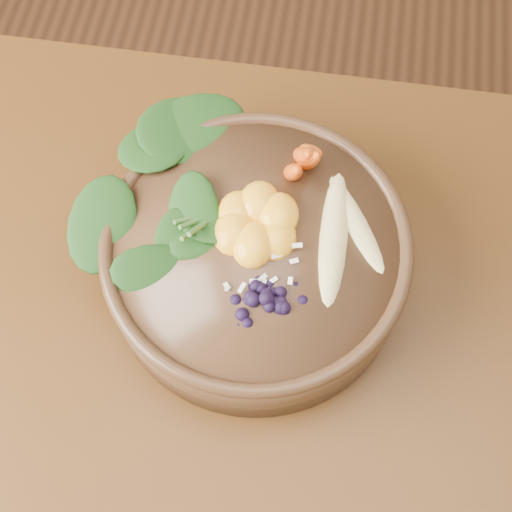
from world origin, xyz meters
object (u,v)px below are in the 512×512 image
Objects in this scene: stoneware_bowl at (256,260)px; mandarin_cluster at (256,217)px; dining_table at (486,471)px; carrot_cluster at (304,142)px; kale_heap at (201,178)px; blueberry_pile at (266,294)px; banana_halves at (347,223)px.

mandarin_cluster is (-0.00, 0.02, 0.06)m from stoneware_bowl.
dining_table is 0.42m from carrot_cluster.
carrot_cluster is (-0.25, 0.25, 0.22)m from dining_table.
kale_heap is at bearing 152.36° from mandarin_cluster.
carrot_cluster reaches higher than mandarin_cluster.
mandarin_cluster is 0.69× the size of blueberry_pile.
stoneware_bowl is 1.53× the size of kale_heap.
kale_heap is at bearing 149.02° from dining_table.
blueberry_pile is (0.02, -0.06, 0.06)m from stoneware_bowl.
kale_heap is 2.37× the size of carrot_cluster.
carrot_cluster is at bearing 84.60° from blueberry_pile.
stoneware_bowl is 3.62× the size of carrot_cluster.
carrot_cluster reaches higher than dining_table.
stoneware_bowl is at bearing -38.98° from kale_heap.
kale_heap is at bearing 125.95° from blueberry_pile.
blueberry_pile reaches higher than stoneware_bowl.
stoneware_bowl is at bearing -123.69° from carrot_cluster.
mandarin_cluster is at bearing -27.64° from kale_heap.
carrot_cluster is 0.09m from mandarin_cluster.
dining_table is 15.98× the size of mandarin_cluster.
dining_table is at bearing -59.61° from carrot_cluster.
blueberry_pile reaches higher than dining_table.
dining_table is 0.35m from stoneware_bowl.
kale_heap is at bearing 156.45° from banana_halves.
blueberry_pile reaches higher than mandarin_cluster.
kale_heap is 1.16× the size of banana_halves.
dining_table is 10.97× the size of blueberry_pile.
blueberry_pile is at bearing -141.51° from banana_halves.
banana_halves reaches higher than dining_table.
mandarin_cluster is at bearing 148.33° from dining_table.
dining_table is 5.07× the size of stoneware_bowl.
kale_heap reaches higher than blueberry_pile.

